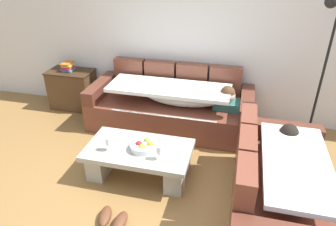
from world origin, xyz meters
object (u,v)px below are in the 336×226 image
at_px(side_cabinet, 73,89).
at_px(pair_of_shoes, 112,219).
at_px(coffee_table, 139,158).
at_px(open_magazine, 173,149).
at_px(fruit_bowl, 143,146).
at_px(couch_along_wall, 173,106).
at_px(wine_glass_near_right, 159,150).
at_px(floor_lamp, 320,68).
at_px(wine_glass_near_left, 108,142).
at_px(book_stack_on_cabinet, 68,67).
at_px(couch_near_window, 280,188).

distance_m(side_cabinet, pair_of_shoes, 2.73).
relative_size(coffee_table, open_magazine, 4.29).
distance_m(fruit_bowl, side_cabinet, 2.22).
bearing_deg(side_cabinet, couch_along_wall, -7.34).
relative_size(wine_glass_near_right, floor_lamp, 0.09).
height_order(couch_along_wall, pair_of_shoes, couch_along_wall).
distance_m(coffee_table, side_cabinet, 2.17).
height_order(coffee_table, side_cabinet, side_cabinet).
relative_size(wine_glass_near_left, open_magazine, 0.59).
bearing_deg(book_stack_on_cabinet, floor_lamp, -5.15).
relative_size(coffee_table, pair_of_shoes, 3.77).
relative_size(wine_glass_near_right, open_magazine, 0.59).
bearing_deg(wine_glass_near_right, couch_near_window, -5.06).
bearing_deg(fruit_bowl, floor_lamp, 30.51).
distance_m(couch_near_window, side_cabinet, 3.58).
relative_size(couch_along_wall, wine_glass_near_left, 14.07).
bearing_deg(wine_glass_near_right, wine_glass_near_left, 177.82).
height_order(couch_near_window, wine_glass_near_left, couch_near_window).
bearing_deg(coffee_table, book_stack_on_cabinet, 139.40).
relative_size(couch_near_window, coffee_table, 1.46).
bearing_deg(wine_glass_near_left, coffee_table, 22.00).
bearing_deg(side_cabinet, open_magazine, -33.90).
bearing_deg(floor_lamp, wine_glass_near_left, -151.52).
bearing_deg(book_stack_on_cabinet, wine_glass_near_left, -48.73).
bearing_deg(couch_along_wall, wine_glass_near_right, -82.94).
bearing_deg(coffee_table, fruit_bowl, -11.52).
xyz_separation_m(fruit_bowl, pair_of_shoes, (-0.09, -0.75, -0.38)).
xyz_separation_m(coffee_table, book_stack_on_cabinet, (-1.66, 1.42, 0.47)).
distance_m(book_stack_on_cabinet, pair_of_shoes, 2.81).
relative_size(coffee_table, wine_glass_near_right, 7.23).
bearing_deg(couch_near_window, fruit_bowl, 80.60).
distance_m(couch_near_window, wine_glass_near_left, 1.84).
relative_size(side_cabinet, pair_of_shoes, 2.26).
distance_m(coffee_table, open_magazine, 0.42).
bearing_deg(open_magazine, couch_along_wall, 118.62).
height_order(wine_glass_near_left, pair_of_shoes, wine_glass_near_left).
distance_m(coffee_table, pair_of_shoes, 0.79).
relative_size(fruit_bowl, wine_glass_near_right, 1.69).
bearing_deg(book_stack_on_cabinet, open_magazine, -33.58).
relative_size(coffee_table, side_cabinet, 1.67).
bearing_deg(side_cabinet, floor_lamp, -5.16).
bearing_deg(fruit_bowl, couch_near_window, -9.40).
height_order(side_cabinet, floor_lamp, floor_lamp).
bearing_deg(wine_glass_near_right, book_stack_on_cabinet, 141.16).
bearing_deg(wine_glass_near_left, side_cabinet, 130.73).
bearing_deg(coffee_table, side_cabinet, 138.97).
relative_size(coffee_table, fruit_bowl, 4.29).
xyz_separation_m(couch_along_wall, open_magazine, (0.27, -1.13, 0.05)).
height_order(wine_glass_near_left, floor_lamp, floor_lamp).
relative_size(fruit_bowl, wine_glass_near_left, 1.69).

